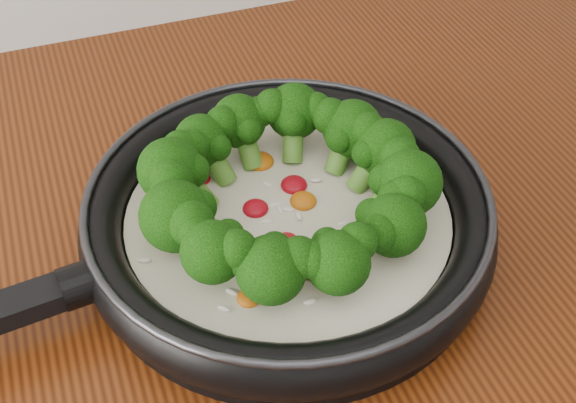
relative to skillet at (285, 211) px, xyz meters
name	(u,v)px	position (x,y,z in m)	size (l,w,h in m)	color
skillet	(285,211)	(0.00, 0.00, 0.00)	(0.57, 0.39, 0.10)	black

